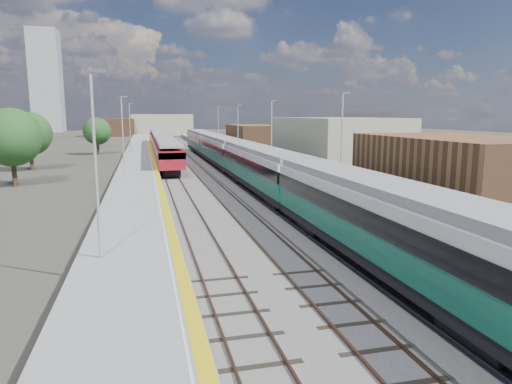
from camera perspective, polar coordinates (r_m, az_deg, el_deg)
name	(u,v)px	position (r m, az deg, el deg)	size (l,w,h in m)	color
ground	(208,166)	(61.82, -6.01, 3.27)	(320.00, 320.00, 0.00)	#47443A
ballast_bed	(189,164)	(64.02, -8.32, 3.47)	(10.50, 155.00, 0.06)	#565451
tracks	(193,162)	(65.74, -7.94, 3.70)	(8.96, 160.00, 0.17)	#4C3323
platform_right	(242,159)	(65.11, -1.70, 4.11)	(4.70, 155.00, 8.52)	slate
platform_left	(139,162)	(63.68, -14.43, 3.68)	(4.30, 155.00, 8.52)	slate
buildings	(109,102)	(149.85, -17.88, 10.66)	(72.00, 185.50, 40.00)	brown
green_train	(237,156)	(49.70, -2.37, 4.50)	(3.02, 83.99, 3.32)	black
red_train	(161,143)	(76.99, -11.76, 5.96)	(2.86, 57.98, 3.61)	black
tree_a	(11,137)	(48.78, -28.28, 6.03)	(5.49, 5.49, 7.44)	#382619
tree_b	(29,134)	(62.42, -26.47, 6.53)	(5.26, 5.26, 7.13)	#382619
tree_c	(97,131)	(83.76, -19.25, 7.18)	(4.69, 4.69, 6.35)	#382619
tree_d	(320,132)	(74.79, 7.99, 7.39)	(4.67, 4.67, 6.34)	#382619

